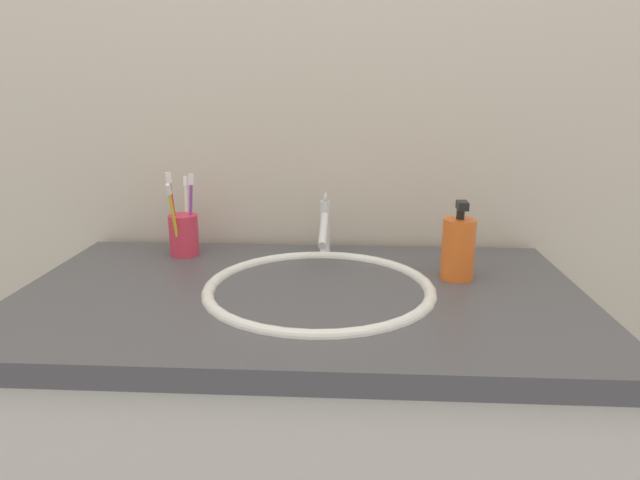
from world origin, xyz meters
TOP-DOWN VIEW (x-y plane):
  - tiled_wall_back at (0.00, 0.35)m, footprint 2.28×0.04m
  - sink_basin at (0.04, 0.01)m, footprint 0.45×0.45m
  - faucet at (0.04, 0.22)m, footprint 0.02×0.17m
  - toothbrush_cup at (-0.29, 0.22)m, footprint 0.07×0.07m
  - toothbrush_yellow at (-0.30, 0.17)m, footprint 0.01×0.06m
  - toothbrush_red at (-0.31, 0.21)m, footprint 0.02×0.01m
  - toothbrush_white at (-0.29, 0.25)m, footprint 0.02×0.05m
  - toothbrush_purple at (-0.27, 0.22)m, footprint 0.02×0.01m
  - soap_dispenser at (0.31, 0.09)m, footprint 0.07×0.07m

SIDE VIEW (x-z plane):
  - sink_basin at x=0.04m, z-range 0.79..0.92m
  - toothbrush_cup at x=-0.29m, z-range 0.90..1.00m
  - soap_dispenser at x=0.31m, z-range 0.89..1.05m
  - faucet at x=0.04m, z-range 0.90..1.04m
  - toothbrush_yellow at x=-0.30m, z-range 0.92..1.09m
  - toothbrush_white at x=-0.29m, z-range 0.92..1.09m
  - toothbrush_purple at x=-0.27m, z-range 0.92..1.10m
  - toothbrush_red at x=-0.31m, z-range 0.92..1.11m
  - tiled_wall_back at x=0.00m, z-range 0.00..2.40m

